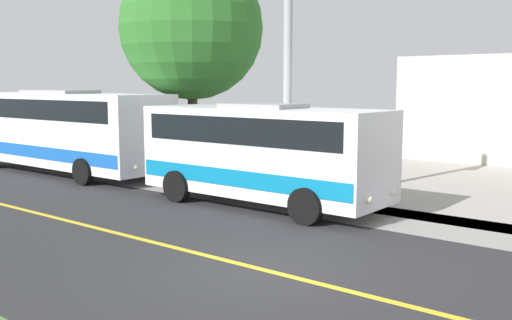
% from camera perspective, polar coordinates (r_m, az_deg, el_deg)
% --- Properties ---
extents(ground_plane, '(120.00, 120.00, 0.00)m').
position_cam_1_polar(ground_plane, '(10.60, 0.73, -10.78)').
color(ground_plane, '#477238').
extents(road_surface, '(8.00, 100.00, 0.01)m').
position_cam_1_polar(road_surface, '(10.60, 0.73, -10.76)').
color(road_surface, '#28282B').
rests_on(road_surface, ground).
extents(sidewalk, '(2.40, 100.00, 0.01)m').
position_cam_1_polar(sidewalk, '(14.91, 13.12, -5.59)').
color(sidewalk, gray).
rests_on(sidewalk, ground).
extents(road_centre_line, '(0.16, 100.00, 0.00)m').
position_cam_1_polar(road_centre_line, '(10.60, 0.73, -10.74)').
color(road_centre_line, gold).
rests_on(road_centre_line, ground).
extents(shuttle_bus_front, '(2.58, 7.17, 2.80)m').
position_cam_1_polar(shuttle_bus_front, '(15.82, 0.69, 1.02)').
color(shuttle_bus_front, white).
rests_on(shuttle_bus_front, ground).
extents(transit_bus_rear, '(2.79, 10.22, 3.10)m').
position_cam_1_polar(transit_bus_rear, '(23.14, -18.62, 3.07)').
color(transit_bus_rear, white).
rests_on(transit_bus_rear, ground).
extents(street_light_pole, '(1.97, 0.24, 8.66)m').
position_cam_1_polar(street_light_pole, '(15.87, 2.92, 12.61)').
color(street_light_pole, '#9E9EA3').
rests_on(street_light_pole, ground).
extents(tree_curbside, '(5.23, 5.23, 7.97)m').
position_cam_1_polar(tree_curbside, '(21.71, -6.36, 12.78)').
color(tree_curbside, '#4C3826').
rests_on(tree_curbside, ground).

